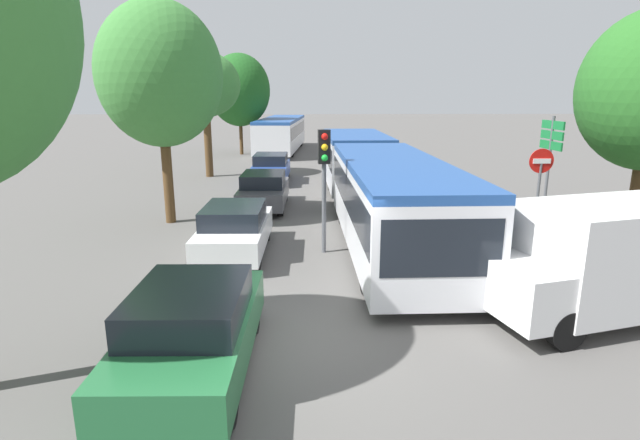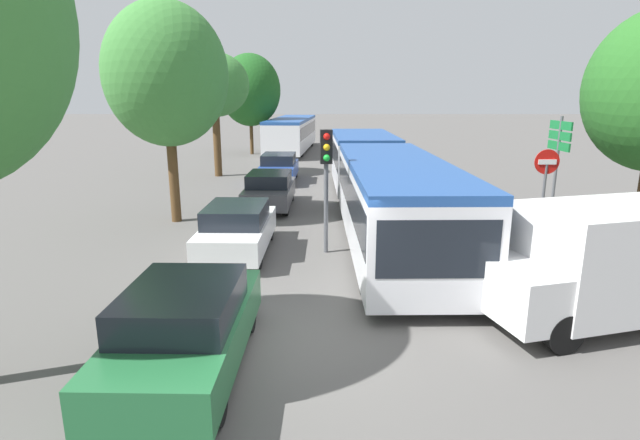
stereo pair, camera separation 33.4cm
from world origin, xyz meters
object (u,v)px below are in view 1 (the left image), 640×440
queued_car_graphite (264,190)px  white_van (618,257)px  queued_car_white (235,229)px  no_entry_sign (539,182)px  articulated_bus (373,177)px  tree_left_mid (158,78)px  tree_left_far (206,87)px  traffic_light (324,164)px  tree_left_distant (238,92)px  queued_car_green (193,329)px  queued_car_blue (271,168)px  direction_sign_post (551,147)px  city_bus_rear (281,132)px

queued_car_graphite → white_van: size_ratio=0.76×
queued_car_white → no_entry_sign: bearing=-84.4°
articulated_bus → white_van: 8.97m
tree_left_mid → no_entry_sign: bearing=-14.6°
tree_left_far → white_van: bearing=-57.7°
queued_car_graphite → traffic_light: (2.11, -5.63, 1.79)m
traffic_light → queued_car_graphite: bearing=-164.0°
tree_left_far → tree_left_distant: size_ratio=0.91×
queued_car_green → no_entry_sign: size_ratio=1.51×
queued_car_graphite → traffic_light: bearing=-158.2°
tree_left_far → queued_car_green: bearing=-80.4°
queued_car_graphite → queued_car_blue: 5.97m
queued_car_white → queued_car_blue: bearing=0.1°
tree_left_mid → tree_left_far: tree_left_mid is taller
direction_sign_post → white_van: bearing=71.3°
queued_car_green → tree_left_distant: tree_left_distant is taller
queued_car_green → queued_car_graphite: (0.18, 11.75, -0.04)m
queued_car_green → tree_left_distant: bearing=6.9°
queued_car_blue → no_entry_sign: 13.91m
articulated_bus → no_entry_sign: bearing=51.9°
articulated_bus → no_entry_sign: no_entry_sign is taller
queued_car_white → no_entry_sign: size_ratio=1.43×
queued_car_blue → tree_left_mid: bearing=160.6°
city_bus_rear → queued_car_white: city_bus_rear is taller
queued_car_graphite → tree_left_mid: bearing=124.4°
city_bus_rear → queued_car_graphite: city_bus_rear is taller
queued_car_graphite → queued_car_white: bearing=177.8°
queued_car_graphite → tree_left_far: bearing=25.3°
queued_car_white → queued_car_graphite: bearing=-2.2°
white_van → city_bus_rear: bearing=-89.8°
queued_car_blue → tree_left_distant: tree_left_distant is taller
city_bus_rear → tree_left_far: (-3.26, -11.71, 3.20)m
city_bus_rear → white_van: 30.39m
white_van → tree_left_far: (-11.15, 17.64, 3.41)m
tree_left_distant → queued_car_graphite: bearing=-80.0°
white_van → queued_car_green: bearing=-1.6°
direction_sign_post → tree_left_far: tree_left_far is taller
white_van → direction_sign_post: (2.26, 7.73, 1.33)m
queued_car_blue → no_entry_sign: no_entry_sign is taller
articulated_bus → direction_sign_post: direction_sign_post is taller
city_bus_rear → traffic_light: bearing=-170.3°
queued_car_blue → no_entry_sign: (8.43, -11.00, 1.17)m
no_entry_sign → tree_left_mid: bearing=-104.6°
queued_car_white → traffic_light: bearing=-87.2°
traffic_light → tree_left_mid: 6.75m
queued_car_green → queued_car_blue: 17.72m
queued_car_graphite → tree_left_mid: size_ratio=0.56×
queued_car_white → tree_left_mid: tree_left_mid is taller
articulated_bus → queued_car_blue: (-4.10, 7.71, -0.77)m
white_van → queued_car_blue: bearing=-78.7°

